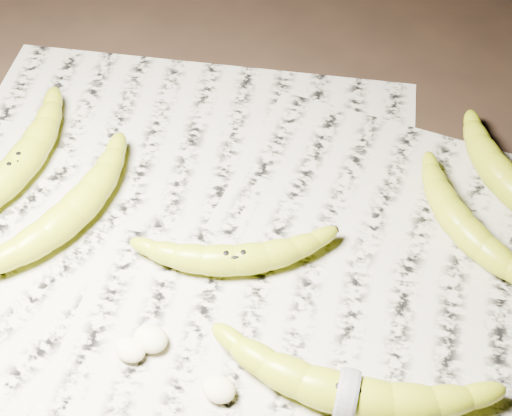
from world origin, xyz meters
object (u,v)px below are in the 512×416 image
at_px(banana_left_a, 16,167).
at_px(banana_taped, 347,393).
at_px(banana_center, 235,258).
at_px(banana_upper_b, 507,180).
at_px(banana_left_b, 71,212).
at_px(banana_upper_a, 464,226).

distance_m(banana_left_a, banana_taped, 0.45).
relative_size(banana_center, banana_taped, 0.79).
bearing_deg(banana_upper_b, banana_left_b, -110.43).
height_order(banana_left_b, banana_upper_b, banana_left_b).
height_order(banana_center, banana_upper_a, banana_upper_a).
bearing_deg(banana_left_b, banana_upper_b, -50.13).
relative_size(banana_left_a, banana_left_b, 1.11).
bearing_deg(banana_left_a, banana_left_b, -107.07).
xyz_separation_m(banana_taped, banana_upper_a, (0.04, 0.24, -0.00)).
bearing_deg(banana_upper_b, banana_left_a, -117.89).
bearing_deg(banana_upper_a, banana_left_a, -126.69).
bearing_deg(banana_left_b, banana_center, -73.84).
bearing_deg(banana_center, banana_upper_b, 15.31).
bearing_deg(banana_left_a, banana_upper_b, -67.37).
bearing_deg(banana_upper_b, banana_upper_a, -69.03).
relative_size(banana_left_b, banana_upper_a, 1.12).
bearing_deg(banana_taped, banana_center, 138.60).
height_order(banana_left_a, banana_taped, same).
bearing_deg(banana_center, banana_upper_a, 5.80).
bearing_deg(banana_left_b, banana_taped, -92.14).
relative_size(banana_left_a, banana_taped, 0.96).
xyz_separation_m(banana_left_b, banana_center, (0.19, 0.03, -0.00)).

